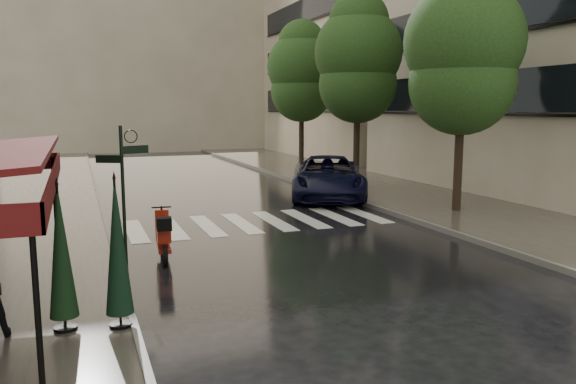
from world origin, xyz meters
TOP-DOWN VIEW (x-y plane):
  - ground at (0.00, 0.00)m, footprint 120.00×120.00m
  - sidewalk_near at (-4.50, 12.00)m, footprint 6.00×60.00m
  - sidewalk_far at (10.25, 12.00)m, footprint 5.50×60.00m
  - curb_near at (-1.45, 12.00)m, footprint 0.12×60.00m
  - curb_far at (7.45, 12.00)m, footprint 0.12×60.00m
  - crosswalk at (2.98, 6.00)m, footprint 7.85×3.20m
  - signpost at (-1.19, 3.00)m, footprint 1.17×0.29m
  - haussmann_far at (16.50, 26.00)m, footprint 8.00×16.00m
  - backdrop_building at (3.00, 38.00)m, footprint 22.00×6.00m
  - tree_near at (9.60, 5.00)m, footprint 3.80×3.80m
  - tree_mid at (9.50, 12.00)m, footprint 3.80×3.80m
  - tree_far at (9.70, 19.00)m, footprint 3.80×3.80m
  - scooter at (-0.37, 2.63)m, footprint 0.52×1.74m
  - parked_car at (7.00, 9.58)m, footprint 4.77×6.45m
  - parasol_front at (-1.65, -1.50)m, footprint 0.42×0.42m
  - parasol_back at (-2.45, -1.34)m, footprint 0.43×0.43m

SIDE VIEW (x-z plane):
  - ground at x=0.00m, z-range 0.00..0.00m
  - crosswalk at x=2.98m, z-range 0.00..0.01m
  - sidewalk_near at x=-4.50m, z-range 0.00..0.12m
  - sidewalk_far at x=10.25m, z-range 0.00..0.12m
  - curb_near at x=-1.45m, z-range -0.01..0.15m
  - curb_far at x=7.45m, z-range -0.01..0.15m
  - scooter at x=-0.37m, z-range -0.04..1.10m
  - parked_car at x=7.00m, z-range 0.00..1.63m
  - parasol_back at x=-2.45m, z-range 0.21..2.51m
  - parasol_front at x=-1.65m, z-range 0.21..2.58m
  - signpost at x=-1.19m, z-range 0.28..3.38m
  - tree_near at x=9.60m, z-range 1.33..9.31m
  - tree_far at x=9.70m, z-range 1.37..9.54m
  - tree_mid at x=9.50m, z-range 1.42..9.76m
  - haussmann_far at x=16.50m, z-range 0.00..18.50m
  - backdrop_building at x=3.00m, z-range 0.00..20.00m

